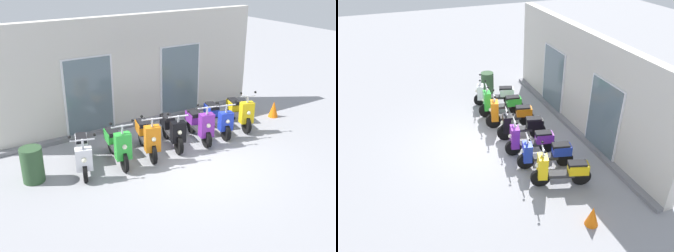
# 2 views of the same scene
# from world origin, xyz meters

# --- Properties ---
(ground_plane) EXTENTS (40.00, 40.00, 0.00)m
(ground_plane) POSITION_xyz_m (0.00, 0.00, 0.00)
(ground_plane) COLOR #939399
(storefront_facade) EXTENTS (8.57, 0.50, 3.31)m
(storefront_facade) POSITION_xyz_m (0.00, 3.16, 1.60)
(storefront_facade) COLOR beige
(storefront_facade) RESTS_ON ground_plane
(scooter_white) EXTENTS (0.82, 1.54, 1.17)m
(scooter_white) POSITION_xyz_m (-2.54, 1.07, 0.46)
(scooter_white) COLOR black
(scooter_white) RESTS_ON ground_plane
(scooter_green) EXTENTS (0.62, 1.63, 1.31)m
(scooter_green) POSITION_xyz_m (-1.66, 0.99, 0.51)
(scooter_green) COLOR black
(scooter_green) RESTS_ON ground_plane
(scooter_orange) EXTENTS (0.74, 1.64, 1.32)m
(scooter_orange) POSITION_xyz_m (-0.80, 0.99, 0.51)
(scooter_orange) COLOR black
(scooter_orange) RESTS_ON ground_plane
(scooter_black) EXTENTS (0.73, 1.56, 1.18)m
(scooter_black) POSITION_xyz_m (0.03, 1.08, 0.48)
(scooter_black) COLOR black
(scooter_black) RESTS_ON ground_plane
(scooter_purple) EXTENTS (0.69, 1.52, 1.27)m
(scooter_purple) POSITION_xyz_m (0.87, 0.99, 0.48)
(scooter_purple) COLOR black
(scooter_purple) RESTS_ON ground_plane
(scooter_blue) EXTENTS (0.75, 1.59, 1.17)m
(scooter_blue) POSITION_xyz_m (1.64, 1.13, 0.46)
(scooter_blue) COLOR black
(scooter_blue) RESTS_ON ground_plane
(scooter_yellow) EXTENTS (0.75, 1.57, 1.27)m
(scooter_yellow) POSITION_xyz_m (2.49, 1.14, 0.49)
(scooter_yellow) COLOR black
(scooter_yellow) RESTS_ON ground_plane
(trash_bin) EXTENTS (0.51, 0.51, 0.84)m
(trash_bin) POSITION_xyz_m (-3.71, 1.19, 0.42)
(trash_bin) COLOR #2D4C2D
(trash_bin) RESTS_ON ground_plane
(traffic_cone) EXTENTS (0.32, 0.32, 0.52)m
(traffic_cone) POSITION_xyz_m (3.99, 1.17, 0.26)
(traffic_cone) COLOR orange
(traffic_cone) RESTS_ON ground_plane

